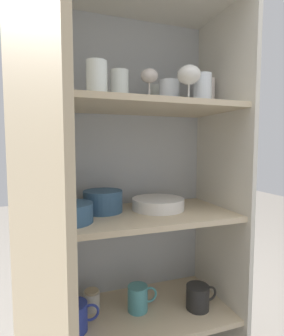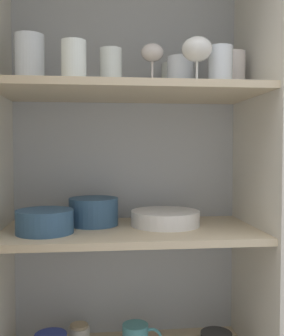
{
  "view_description": "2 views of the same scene",
  "coord_description": "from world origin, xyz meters",
  "px_view_note": "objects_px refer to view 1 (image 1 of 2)",
  "views": [
    {
      "loc": [
        -0.29,
        -0.75,
        1.0
      ],
      "look_at": [
        0.04,
        0.21,
        0.91
      ],
      "focal_mm": 28.0,
      "sensor_mm": 36.0,
      "label": 1
    },
    {
      "loc": [
        -0.08,
        -0.97,
        0.97
      ],
      "look_at": [
        0.04,
        0.23,
        0.92
      ],
      "focal_mm": 42.0,
      "sensor_mm": 36.0,
      "label": 2
    }
  ],
  "objects_px": {
    "plate_stack_white": "(158,204)",
    "storage_jar": "(92,300)",
    "serving_bowl_small": "(69,212)",
    "coffee_mug_primary": "(198,297)",
    "mixing_bowl_large": "(103,200)"
  },
  "relations": [
    {
      "from": "coffee_mug_primary",
      "to": "storage_jar",
      "type": "xyz_separation_m",
      "value": [
        -0.41,
        0.13,
        -0.01
      ]
    },
    {
      "from": "coffee_mug_primary",
      "to": "storage_jar",
      "type": "relative_size",
      "value": 1.68
    },
    {
      "from": "plate_stack_white",
      "to": "coffee_mug_primary",
      "type": "distance_m",
      "value": 0.41
    },
    {
      "from": "plate_stack_white",
      "to": "serving_bowl_small",
      "type": "distance_m",
      "value": 0.36
    },
    {
      "from": "storage_jar",
      "to": "serving_bowl_small",
      "type": "bearing_deg",
      "value": -125.52
    },
    {
      "from": "serving_bowl_small",
      "to": "storage_jar",
      "type": "height_order",
      "value": "serving_bowl_small"
    },
    {
      "from": "plate_stack_white",
      "to": "storage_jar",
      "type": "relative_size",
      "value": 2.66
    },
    {
      "from": "plate_stack_white",
      "to": "coffee_mug_primary",
      "type": "height_order",
      "value": "plate_stack_white"
    },
    {
      "from": "mixing_bowl_large",
      "to": "storage_jar",
      "type": "distance_m",
      "value": 0.41
    },
    {
      "from": "plate_stack_white",
      "to": "storage_jar",
      "type": "distance_m",
      "value": 0.47
    },
    {
      "from": "plate_stack_white",
      "to": "serving_bowl_small",
      "type": "xyz_separation_m",
      "value": [
        -0.35,
        -0.08,
        0.01
      ]
    },
    {
      "from": "mixing_bowl_large",
      "to": "coffee_mug_primary",
      "type": "height_order",
      "value": "mixing_bowl_large"
    },
    {
      "from": "mixing_bowl_large",
      "to": "serving_bowl_small",
      "type": "bearing_deg",
      "value": -141.55
    },
    {
      "from": "coffee_mug_primary",
      "to": "serving_bowl_small",
      "type": "bearing_deg",
      "value": 178.7
    },
    {
      "from": "mixing_bowl_large",
      "to": "storage_jar",
      "type": "height_order",
      "value": "mixing_bowl_large"
    }
  ]
}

